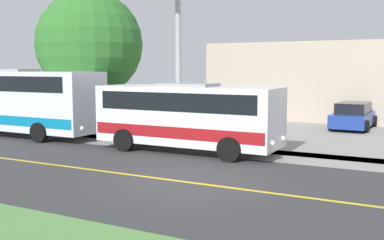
# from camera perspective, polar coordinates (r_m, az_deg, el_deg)

# --- Properties ---
(ground_plane) EXTENTS (120.00, 120.00, 0.00)m
(ground_plane) POSITION_cam_1_polar(r_m,az_deg,el_deg) (13.70, -0.74, -7.68)
(ground_plane) COLOR #548442
(road_surface) EXTENTS (8.00, 100.00, 0.01)m
(road_surface) POSITION_cam_1_polar(r_m,az_deg,el_deg) (13.70, -0.74, -7.66)
(road_surface) COLOR #333335
(road_surface) RESTS_ON ground
(sidewalk) EXTENTS (2.40, 100.00, 0.01)m
(sidewalk) POSITION_cam_1_polar(r_m,az_deg,el_deg) (18.34, 7.02, -4.07)
(sidewalk) COLOR gray
(sidewalk) RESTS_ON ground
(parking_lot_surface) EXTENTS (14.00, 36.00, 0.01)m
(parking_lot_surface) POSITION_cam_1_polar(r_m,az_deg,el_deg) (24.54, 19.60, -1.72)
(parking_lot_surface) COLOR gray
(parking_lot_surface) RESTS_ON ground
(road_centre_line) EXTENTS (0.16, 100.00, 0.00)m
(road_centre_line) POSITION_cam_1_polar(r_m,az_deg,el_deg) (13.70, -0.74, -7.64)
(road_centre_line) COLOR gold
(road_centre_line) RESTS_ON ground
(shuttle_bus_front) EXTENTS (2.57, 7.49, 2.73)m
(shuttle_bus_front) POSITION_cam_1_polar(r_m,az_deg,el_deg) (18.40, -0.51, 0.74)
(shuttle_bus_front) COLOR white
(shuttle_bus_front) RESTS_ON ground
(transit_bus_rear) EXTENTS (2.63, 10.76, 3.27)m
(transit_bus_rear) POSITION_cam_1_polar(r_m,az_deg,el_deg) (24.91, -21.77, 2.45)
(transit_bus_rear) COLOR silver
(transit_bus_rear) RESTS_ON ground
(street_light_pole) EXTENTS (1.97, 0.24, 7.18)m
(street_light_pole) POSITION_cam_1_polar(r_m,az_deg,el_deg) (19.03, -1.91, 8.42)
(street_light_pole) COLOR #9E9EA3
(street_light_pole) RESTS_ON ground
(parked_car_near) EXTENTS (4.46, 2.13, 1.45)m
(parked_car_near) POSITION_cam_1_polar(r_m,az_deg,el_deg) (26.87, 19.26, 0.45)
(parked_car_near) COLOR navy
(parked_car_near) RESTS_ON ground
(tree_curbside) EXTENTS (5.51, 5.51, 7.30)m
(tree_curbside) POSITION_cam_1_polar(r_m,az_deg,el_deg) (24.93, -12.50, 9.08)
(tree_curbside) COLOR brown
(tree_curbside) RESTS_ON ground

